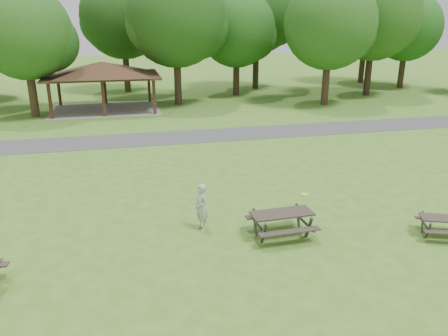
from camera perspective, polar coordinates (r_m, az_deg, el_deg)
ground at (r=13.93m, az=-0.21°, el=-10.60°), size 160.00×160.00×0.00m
asphalt_path at (r=26.84m, az=-7.04°, el=3.95°), size 120.00×3.20×0.02m
pavilion at (r=36.03m, az=-15.61°, el=12.15°), size 8.60×7.01×3.76m
tree_row_d at (r=34.90m, az=-24.46°, el=15.48°), size 6.93×6.60×9.27m
tree_row_e at (r=37.16m, az=-6.17°, el=18.65°), size 8.40×8.00×11.02m
tree_row_f at (r=41.78m, az=1.78°, el=17.46°), size 7.35×7.00×9.55m
tree_row_g at (r=37.80m, az=13.77°, el=17.56°), size 7.77×7.40×10.25m
tree_row_h at (r=43.78m, az=19.11°, el=18.12°), size 8.61×8.20×11.37m
tree_row_i at (r=50.00m, az=22.85°, el=16.38°), size 7.14×6.80×9.52m
tree_deep_b at (r=44.85m, az=-12.93°, el=18.46°), size 8.40×8.00×11.13m
tree_deep_c at (r=45.98m, az=4.45°, el=19.55°), size 8.82×8.40×11.90m
tree_deep_d at (r=52.69m, az=18.23°, el=18.17°), size 8.40×8.00×11.27m
picnic_table_middle at (r=14.56m, az=7.56°, el=-6.52°), size 2.09×1.71×0.88m
picnic_table_far at (r=16.22m, az=27.00°, el=-6.33°), size 1.98×1.80×0.70m
frisbee_in_flight at (r=15.29m, az=10.47°, el=-3.38°), size 0.34×0.34×0.02m
frisbee_thrower at (r=14.84m, az=-2.97°, el=-5.15°), size 0.57×0.69×1.64m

